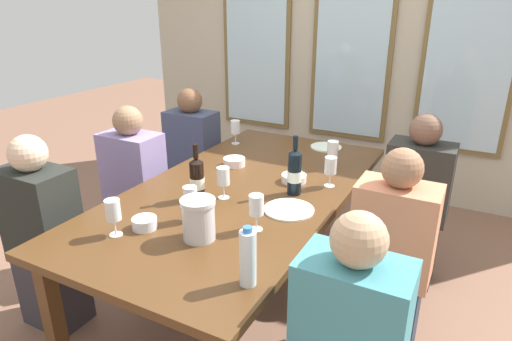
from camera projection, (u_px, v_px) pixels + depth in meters
ground_plane at (244, 297)px, 2.76m from camera, size 12.00×12.00×0.00m
back_wall_with_windows at (354, 33)px, 3.88m from camera, size 4.30×0.10×2.90m
dining_table at (243, 199)px, 2.51m from camera, size 1.10×2.11×0.74m
white_plate_0 at (289, 210)px, 2.22m from camera, size 0.25×0.25×0.01m
white_plate_1 at (326, 147)px, 3.15m from camera, size 0.22×0.22×0.01m
metal_pitcher at (199, 219)px, 1.93m from camera, size 0.16×0.16×0.19m
wine_bottle_0 at (197, 179)px, 2.31m from camera, size 0.08×0.08×0.31m
wine_bottle_1 at (295, 172)px, 2.37m from camera, size 0.08×0.08×0.33m
tasting_bowl_0 at (294, 178)px, 2.56m from camera, size 0.14×0.14×0.04m
tasting_bowl_1 at (145, 223)px, 2.04m from camera, size 0.12×0.12×0.05m
tasting_bowl_2 at (234, 162)px, 2.81m from camera, size 0.14×0.14×0.05m
water_bottle at (248, 258)px, 1.61m from camera, size 0.06×0.06×0.24m
wine_glass_0 at (333, 150)px, 2.75m from camera, size 0.07×0.07×0.17m
wine_glass_1 at (113, 211)px, 1.95m from camera, size 0.07×0.07×0.17m
wine_glass_2 at (223, 178)px, 2.32m from camera, size 0.07×0.07×0.17m
wine_glass_3 at (190, 197)px, 2.08m from camera, size 0.07×0.07×0.17m
wine_glass_4 at (331, 166)px, 2.47m from camera, size 0.07×0.07×0.17m
wine_glass_5 at (235, 128)px, 3.20m from camera, size 0.07×0.07×0.17m
wine_glass_6 at (256, 207)px, 2.00m from camera, size 0.07×0.07×0.17m
seated_person_0 at (136, 192)px, 2.96m from camera, size 0.38×0.24×1.11m
seated_person_1 at (390, 261)px, 2.19m from camera, size 0.38×0.24×1.11m
seated_person_2 at (45, 239)px, 2.38m from camera, size 0.38×0.24×1.11m
seated_person_4 at (193, 162)px, 3.50m from camera, size 0.38×0.24×1.11m
seated_person_5 at (415, 205)px, 2.77m from camera, size 0.38×0.24×1.11m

